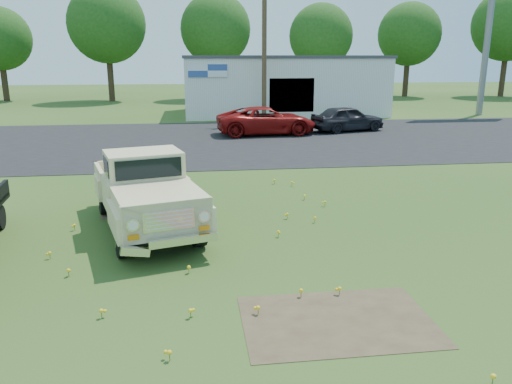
# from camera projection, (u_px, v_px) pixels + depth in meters

# --- Properties ---
(ground) EXTENTS (140.00, 140.00, 0.00)m
(ground) POSITION_uv_depth(u_px,v_px,m) (228.00, 254.00, 10.57)
(ground) COLOR #2B4A17
(ground) RESTS_ON ground
(asphalt_lot) EXTENTS (90.00, 14.00, 0.02)m
(asphalt_lot) POSITION_uv_depth(u_px,v_px,m) (205.00, 141.00, 24.93)
(asphalt_lot) COLOR black
(asphalt_lot) RESTS_ON ground
(dirt_patch_a) EXTENTS (3.00, 2.00, 0.01)m
(dirt_patch_a) POSITION_uv_depth(u_px,v_px,m) (337.00, 321.00, 7.89)
(dirt_patch_a) COLOR #463625
(dirt_patch_a) RESTS_ON ground
(dirt_patch_b) EXTENTS (2.20, 1.60, 0.01)m
(dirt_patch_b) POSITION_uv_depth(u_px,v_px,m) (146.00, 209.00, 13.67)
(dirt_patch_b) COLOR #463625
(dirt_patch_b) RESTS_ON ground
(commercial_building) EXTENTS (14.20, 8.20, 4.15)m
(commercial_building) POSITION_uv_depth(u_px,v_px,m) (281.00, 84.00, 36.61)
(commercial_building) COLOR silver
(commercial_building) RESTS_ON ground
(utility_pole_mid) EXTENTS (1.60, 0.30, 9.00)m
(utility_pole_mid) POSITION_uv_depth(u_px,v_px,m) (264.00, 48.00, 30.92)
(utility_pole_mid) COLOR #4B3523
(utility_pole_mid) RESTS_ON ground
(treeline_c) EXTENTS (7.04, 7.04, 10.47)m
(treeline_c) POSITION_uv_depth(u_px,v_px,m) (107.00, 24.00, 45.55)
(treeline_c) COLOR #3A291A
(treeline_c) RESTS_ON ground
(treeline_d) EXTENTS (6.72, 6.72, 10.00)m
(treeline_d) POSITION_uv_depth(u_px,v_px,m) (216.00, 29.00, 47.85)
(treeline_d) COLOR #3A291A
(treeline_d) RESTS_ON ground
(treeline_e) EXTENTS (6.08, 6.08, 9.04)m
(treeline_e) POSITION_uv_depth(u_px,v_px,m) (321.00, 36.00, 47.83)
(treeline_e) COLOR #3A291A
(treeline_e) RESTS_ON ground
(treeline_f) EXTENTS (6.40, 6.40, 9.52)m
(treeline_f) POSITION_uv_depth(u_px,v_px,m) (409.00, 34.00, 51.40)
(treeline_f) COLOR #3A291A
(treeline_f) RESTS_ON ground
(treeline_g) EXTENTS (7.36, 7.36, 10.95)m
(treeline_g) POSITION_uv_depth(u_px,v_px,m) (509.00, 25.00, 50.97)
(treeline_g) COLOR #3A291A
(treeline_g) RESTS_ON ground
(vintage_pickup_truck) EXTENTS (3.38, 5.64, 1.92)m
(vintage_pickup_truck) POSITION_uv_depth(u_px,v_px,m) (145.00, 190.00, 11.93)
(vintage_pickup_truck) COLOR beige
(vintage_pickup_truck) RESTS_ON ground
(red_pickup) EXTENTS (5.44, 2.78, 1.47)m
(red_pickup) POSITION_uv_depth(u_px,v_px,m) (266.00, 121.00, 26.69)
(red_pickup) COLOR maroon
(red_pickup) RESTS_ON ground
(dark_sedan) EXTENTS (4.43, 2.69, 1.41)m
(dark_sedan) POSITION_uv_depth(u_px,v_px,m) (347.00, 119.00, 27.86)
(dark_sedan) COLOR black
(dark_sedan) RESTS_ON ground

